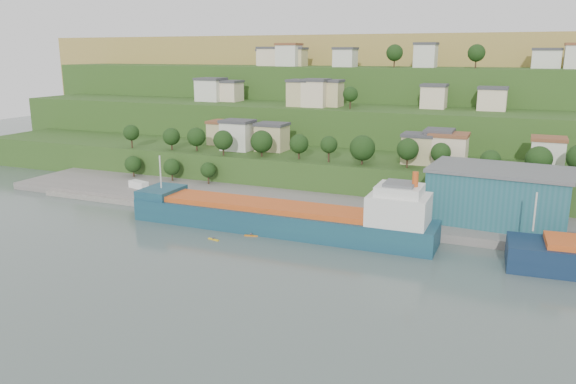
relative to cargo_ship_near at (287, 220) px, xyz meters
The scene contains 10 objects.
ground 9.94m from the cargo_ship_near, 110.53° to the right, with size 500.00×500.00×0.00m, color #45534C.
quay 25.54m from the cargo_ship_near, 48.91° to the left, with size 220.00×26.00×4.00m, color slate.
pebble_beach 59.86m from the cargo_ship_near, 167.32° to the left, with size 40.00×18.00×2.40m, color slate.
hillside 159.89m from the cargo_ship_near, 91.20° to the left, with size 360.00×210.84×96.00m.
cargo_ship_near is the anchor object (origin of this frame).
warehouse 49.34m from the cargo_ship_near, 25.04° to the left, with size 32.44×21.46×12.80m.
caravan 55.83m from the cargo_ship_near, 164.07° to the left, with size 6.16×2.57×2.88m, color white.
dinghy 48.82m from the cargo_ship_near, 169.78° to the left, with size 4.13×1.55×0.83m, color silver.
kayak_orange 9.17m from the cargo_ship_near, 136.51° to the right, with size 3.14×1.38×0.78m.
kayak_yellow 17.59m from the cargo_ship_near, 137.82° to the right, with size 2.95×1.17×0.73m.
Camera 1 is at (51.96, -105.27, 40.43)m, focal length 35.00 mm.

